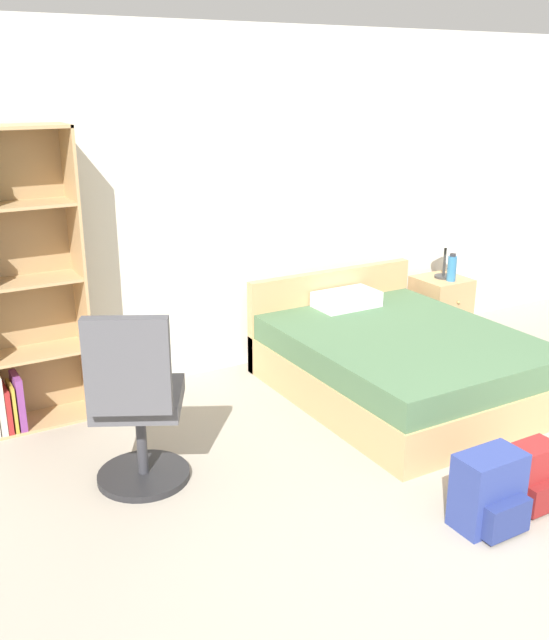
% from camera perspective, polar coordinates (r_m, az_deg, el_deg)
% --- Properties ---
extents(wall_back, '(9.00, 0.06, 2.60)m').
position_cam_1_polar(wall_back, '(5.58, -1.78, 9.29)').
color(wall_back, silver).
rests_on(wall_back, ground_plane).
extents(bed, '(1.53, 1.91, 0.74)m').
position_cam_1_polar(bed, '(5.32, 9.70, -3.18)').
color(bed, tan).
rests_on(bed, ground_plane).
extents(office_chair, '(0.67, 0.71, 1.09)m').
position_cam_1_polar(office_chair, '(4.02, -10.98, -6.83)').
color(office_chair, '#232326').
rests_on(office_chair, ground_plane).
extents(nightstand, '(0.42, 0.44, 0.55)m').
position_cam_1_polar(nightstand, '(6.54, 13.10, 0.97)').
color(nightstand, tan).
rests_on(nightstand, ground_plane).
extents(table_lamp, '(0.21, 0.21, 0.45)m').
position_cam_1_polar(table_lamp, '(6.40, 13.58, 6.27)').
color(table_lamp, '#333333').
rests_on(table_lamp, nightstand).
extents(water_bottle, '(0.08, 0.08, 0.24)m').
position_cam_1_polar(water_bottle, '(6.36, 14.00, 4.06)').
color(water_bottle, teal).
rests_on(water_bottle, nightstand).
extents(backpack_red, '(0.28, 0.23, 0.36)m').
position_cam_1_polar(backpack_red, '(4.18, 19.85, -11.78)').
color(backpack_red, maroon).
rests_on(backpack_red, ground_plane).
extents(backpack_blue, '(0.36, 0.29, 0.41)m').
position_cam_1_polar(backpack_blue, '(3.93, 16.84, -13.08)').
color(backpack_blue, navy).
rests_on(backpack_blue, ground_plane).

